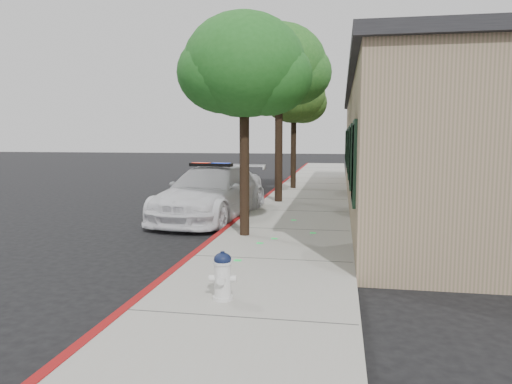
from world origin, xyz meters
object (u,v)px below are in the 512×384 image
object	(u,v)px
police_car	(211,193)
fire_hydrant	(223,276)
street_tree_mid	(280,68)
clapboard_building	(450,146)
street_tree_near	(244,70)
street_tree_far	(295,99)

from	to	relation	value
police_car	fire_hydrant	world-z (taller)	police_car
police_car	street_tree_mid	xyz separation A→B (m)	(1.65, 3.14, 4.06)
street_tree_mid	clapboard_building	bearing A→B (deg)	8.31
police_car	street_tree_near	xyz separation A→B (m)	(1.61, -2.89, 3.18)
clapboard_building	street_tree_near	distance (m)	9.32
police_car	street_tree_near	world-z (taller)	street_tree_near
fire_hydrant	street_tree_far	bearing A→B (deg)	85.26
street_tree_mid	street_tree_far	world-z (taller)	street_tree_mid
police_car	street_tree_near	bearing A→B (deg)	-53.69
clapboard_building	fire_hydrant	distance (m)	12.71
police_car	street_tree_mid	size ratio (longest dim) A/B	0.90
fire_hydrant	street_tree_near	distance (m)	5.69
clapboard_building	police_car	xyz separation A→B (m)	(-7.59, -4.01, -1.34)
fire_hydrant	street_tree_near	bearing A→B (deg)	90.99
street_tree_near	fire_hydrant	bearing A→B (deg)	-82.62
street_tree_near	street_tree_far	xyz separation A→B (m)	(0.15, 10.53, 0.14)
clapboard_building	fire_hydrant	world-z (taller)	clapboard_building
clapboard_building	street_tree_near	bearing A→B (deg)	-130.93
street_tree_near	clapboard_building	bearing A→B (deg)	49.07
police_car	fire_hydrant	size ratio (longest dim) A/B	8.05
clapboard_building	street_tree_far	distance (m)	7.15
street_tree_near	street_tree_mid	xyz separation A→B (m)	(0.05, 6.04, 0.88)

